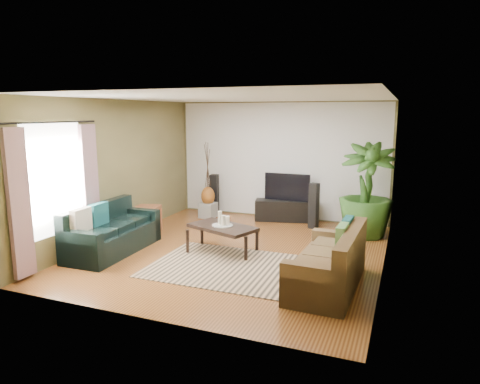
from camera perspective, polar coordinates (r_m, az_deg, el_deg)
The scene contains 28 objects.
floor at distance 7.73m, azimuth -0.55°, elevation -7.93°, with size 5.50×5.50×0.00m, color brown.
ceiling at distance 7.34m, azimuth -0.59°, elevation 12.50°, with size 5.50×5.50×0.00m, color white.
wall_back at distance 9.99m, azimuth 5.38°, elevation 4.18°, with size 5.00×5.00×0.00m, color olive.
wall_front at distance 5.01m, azimuth -12.46°, elevation -2.37°, with size 5.00×5.00×0.00m, color olive.
wall_left at distance 8.66m, azimuth -16.11°, elevation 2.84°, with size 5.50×5.50×0.00m, color olive.
wall_right at distance 6.89m, azimuth 19.10°, elevation 0.78°, with size 5.50×5.50×0.00m, color olive.
backwall_panel at distance 9.98m, azimuth 5.36°, elevation 4.18°, with size 4.90×4.90×0.00m, color white.
window_pane at distance 7.45m, azimuth -23.48°, elevation 1.57°, with size 1.80×1.80×0.00m, color white.
curtain_near at distance 6.95m, azimuth -27.38°, elevation -1.42°, with size 0.08×0.35×2.20m, color gray.
curtain_far at distance 7.99m, azimuth -19.33°, elevation 0.59°, with size 0.08×0.35×2.20m, color gray.
curtain_rod at distance 7.34m, azimuth -23.72°, elevation 8.50°, with size 0.03×0.03×1.90m, color black.
sofa_left at distance 7.93m, azimuth -16.59°, elevation -4.69°, with size 1.90×0.81×0.85m, color black.
sofa_right at distance 6.23m, azimuth 11.56°, elevation -8.65°, with size 1.83×0.82×0.85m, color brown.
area_rug at distance 6.95m, azimuth -0.78°, elevation -10.02°, with size 2.67×1.89×0.01m, color tan.
coffee_table at distance 7.64m, azimuth -2.35°, elevation -6.26°, with size 1.18×0.64×0.48m, color black.
candle_tray at distance 7.57m, azimuth -2.36°, elevation -4.45°, with size 0.36×0.36×0.02m, color gray.
candle_tall at distance 7.59m, azimuth -2.69°, elevation -3.43°, with size 0.08×0.08×0.24m, color beige.
candle_mid at distance 7.50m, azimuth -2.21°, elevation -3.82°, with size 0.08×0.08×0.18m, color beige.
candle_short at distance 7.58m, azimuth -1.70°, elevation -3.79°, with size 0.08×0.08×0.15m, color #F0E0CA.
tv_stand at distance 9.88m, azimuth 6.24°, elevation -2.46°, with size 1.43×0.43×0.48m, color black.
television at distance 9.77m, azimuth 6.31°, elevation 0.67°, with size 1.05×0.06×0.62m, color black.
speaker_left at distance 10.31m, azimuth -3.43°, elevation -0.39°, with size 0.18×0.20×0.99m, color black.
speaker_right at distance 9.27m, azimuth 9.81°, elevation -1.83°, with size 0.18×0.19×0.97m, color black.
potted_plant at distance 8.81m, azimuth 16.48°, elevation 0.25°, with size 1.05×1.05×1.88m, color #284F1A.
plant_pot at distance 8.98m, azimuth 16.22°, elevation -4.81°, with size 0.35×0.35×0.27m, color black.
pedestal at distance 10.16m, azimuth -4.27°, elevation -2.41°, with size 0.35×0.35×0.35m, color #969693.
vase at distance 10.09m, azimuth -4.30°, elevation -0.56°, with size 0.32×0.32×0.45m, color brown.
side_table at distance 9.18m, azimuth -12.30°, elevation -3.49°, with size 0.49×0.49×0.52m, color brown.
Camera 1 is at (2.75, -6.79, 2.45)m, focal length 32.00 mm.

